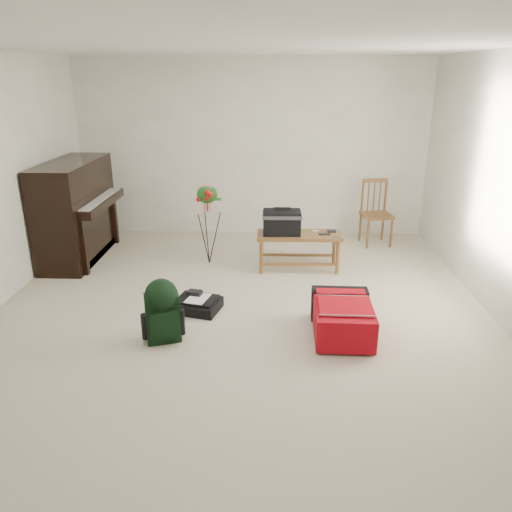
{
  "coord_description": "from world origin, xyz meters",
  "views": [
    {
      "loc": [
        0.32,
        -4.48,
        2.27
      ],
      "look_at": [
        0.15,
        0.35,
        0.5
      ],
      "focal_mm": 35.0,
      "sensor_mm": 36.0,
      "label": 1
    }
  ],
  "objects_px": {
    "green_backpack": "(162,308)",
    "flower_stand": "(208,225)",
    "piano": "(77,213)",
    "bench": "(287,226)",
    "dining_chair": "(376,213)",
    "black_duffel": "(197,304)",
    "red_suitcase": "(342,315)"
  },
  "relations": [
    {
      "from": "green_backpack",
      "to": "flower_stand",
      "type": "height_order",
      "value": "flower_stand"
    },
    {
      "from": "piano",
      "to": "flower_stand",
      "type": "relative_size",
      "value": 1.45
    },
    {
      "from": "piano",
      "to": "bench",
      "type": "relative_size",
      "value": 1.48
    },
    {
      "from": "dining_chair",
      "to": "black_duffel",
      "type": "distance_m",
      "value": 3.15
    },
    {
      "from": "bench",
      "to": "dining_chair",
      "type": "xyz_separation_m",
      "value": [
        1.27,
        1.03,
        -0.11
      ]
    },
    {
      "from": "bench",
      "to": "dining_chair",
      "type": "height_order",
      "value": "dining_chair"
    },
    {
      "from": "black_duffel",
      "to": "green_backpack",
      "type": "xyz_separation_m",
      "value": [
        -0.21,
        -0.62,
        0.26
      ]
    },
    {
      "from": "piano",
      "to": "flower_stand",
      "type": "bearing_deg",
      "value": -5.58
    },
    {
      "from": "dining_chair",
      "to": "bench",
      "type": "bearing_deg",
      "value": -149.51
    },
    {
      "from": "bench",
      "to": "flower_stand",
      "type": "xyz_separation_m",
      "value": [
        -0.98,
        0.16,
        -0.04
      ]
    },
    {
      "from": "piano",
      "to": "bench",
      "type": "xyz_separation_m",
      "value": [
        2.68,
        -0.33,
        -0.05
      ]
    },
    {
      "from": "dining_chair",
      "to": "flower_stand",
      "type": "xyz_separation_m",
      "value": [
        -2.24,
        -0.87,
        0.07
      ]
    },
    {
      "from": "bench",
      "to": "black_duffel",
      "type": "relative_size",
      "value": 1.94
    },
    {
      "from": "bench",
      "to": "flower_stand",
      "type": "bearing_deg",
      "value": 169.82
    },
    {
      "from": "bench",
      "to": "green_backpack",
      "type": "relative_size",
      "value": 1.72
    },
    {
      "from": "dining_chair",
      "to": "green_backpack",
      "type": "xyz_separation_m",
      "value": [
        -2.41,
        -2.84,
        -0.11
      ]
    },
    {
      "from": "red_suitcase",
      "to": "green_backpack",
      "type": "relative_size",
      "value": 1.31
    },
    {
      "from": "dining_chair",
      "to": "green_backpack",
      "type": "bearing_deg",
      "value": -139.0
    },
    {
      "from": "piano",
      "to": "dining_chair",
      "type": "bearing_deg",
      "value": 10.12
    },
    {
      "from": "bench",
      "to": "green_backpack",
      "type": "xyz_separation_m",
      "value": [
        -1.14,
        -1.81,
        -0.22
      ]
    },
    {
      "from": "bench",
      "to": "red_suitcase",
      "type": "height_order",
      "value": "bench"
    },
    {
      "from": "bench",
      "to": "green_backpack",
      "type": "height_order",
      "value": "bench"
    },
    {
      "from": "red_suitcase",
      "to": "green_backpack",
      "type": "height_order",
      "value": "green_backpack"
    },
    {
      "from": "piano",
      "to": "green_backpack",
      "type": "relative_size",
      "value": 2.53
    },
    {
      "from": "red_suitcase",
      "to": "green_backpack",
      "type": "xyz_separation_m",
      "value": [
        -1.62,
        -0.21,
        0.15
      ]
    },
    {
      "from": "red_suitcase",
      "to": "green_backpack",
      "type": "distance_m",
      "value": 1.64
    },
    {
      "from": "green_backpack",
      "to": "red_suitcase",
      "type": "bearing_deg",
      "value": -10.03
    },
    {
      "from": "black_duffel",
      "to": "piano",
      "type": "bearing_deg",
      "value": 153.91
    },
    {
      "from": "flower_stand",
      "to": "bench",
      "type": "bearing_deg",
      "value": -1.46
    },
    {
      "from": "dining_chair",
      "to": "green_backpack",
      "type": "height_order",
      "value": "dining_chair"
    },
    {
      "from": "black_duffel",
      "to": "green_backpack",
      "type": "distance_m",
      "value": 0.7
    },
    {
      "from": "black_duffel",
      "to": "red_suitcase",
      "type": "bearing_deg",
      "value": -1.12
    }
  ]
}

